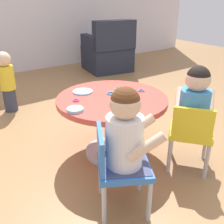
{
  "coord_description": "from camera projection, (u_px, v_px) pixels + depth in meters",
  "views": [
    {
      "loc": [
        -1.07,
        -1.52,
        1.22
      ],
      "look_at": [
        0.0,
        0.0,
        0.38
      ],
      "focal_mm": 41.89,
      "sensor_mm": 36.0,
      "label": 1
    }
  ],
  "objects": [
    {
      "name": "ground_plane",
      "position": [
        112.0,
        153.0,
        2.2
      ],
      "size": [
        10.0,
        10.0,
        0.0
      ],
      "primitive_type": "plane",
      "color": "#9E7247"
    },
    {
      "name": "craft_table",
      "position": [
        112.0,
        112.0,
        2.05
      ],
      "size": [
        0.85,
        0.85,
        0.5
      ],
      "color": "silver",
      "rests_on": "ground"
    },
    {
      "name": "child_chair_left",
      "position": [
        118.0,
        166.0,
        1.53
      ],
      "size": [
        0.41,
        0.41,
        0.54
      ],
      "color": "#B7B7BC",
      "rests_on": "ground"
    },
    {
      "name": "seated_child_left",
      "position": [
        126.0,
        131.0,
        1.44
      ],
      "size": [
        0.43,
        0.4,
        0.51
      ],
      "color": "#3F4772",
      "rests_on": "ground"
    },
    {
      "name": "child_chair_right",
      "position": [
        191.0,
        132.0,
        1.89
      ],
      "size": [
        0.42,
        0.42,
        0.54
      ],
      "color": "#B7B7BC",
      "rests_on": "ground"
    },
    {
      "name": "seated_child_right",
      "position": [
        195.0,
        101.0,
        1.83
      ],
      "size": [
        0.44,
        0.43,
        0.51
      ],
      "color": "#3F4772",
      "rests_on": "ground"
    },
    {
      "name": "armchair_dark",
      "position": [
        108.0,
        53.0,
        4.43
      ],
      "size": [
        0.81,
        0.82,
        0.85
      ],
      "color": "#232838",
      "rests_on": "ground"
    },
    {
      "name": "toddler_standing",
      "position": [
        7.0,
        80.0,
        2.85
      ],
      "size": [
        0.17,
        0.17,
        0.67
      ],
      "color": "#33384C",
      "rests_on": "ground"
    },
    {
      "name": "rolling_pin",
      "position": [
        116.0,
        100.0,
        1.87
      ],
      "size": [
        0.17,
        0.18,
        0.05
      ],
      "color": "#D83F3F",
      "rests_on": "craft_table"
    },
    {
      "name": "craft_scissors",
      "position": [
        120.0,
        89.0,
        2.15
      ],
      "size": [
        0.13,
        0.13,
        0.01
      ],
      "color": "silver",
      "rests_on": "craft_table"
    },
    {
      "name": "playdough_blob_0",
      "position": [
        83.0,
        92.0,
        2.09
      ],
      "size": [
        0.16,
        0.16,
        0.01
      ],
      "primitive_type": "cylinder",
      "color": "#8CCCF2",
      "rests_on": "craft_table"
    },
    {
      "name": "playdough_blob_1",
      "position": [
        75.0,
        110.0,
        1.75
      ],
      "size": [
        0.11,
        0.11,
        0.02
      ],
      "primitive_type": "cylinder",
      "color": "#8CCCF2",
      "rests_on": "craft_table"
    },
    {
      "name": "cookie_cutter_0",
      "position": [
        141.0,
        90.0,
        2.12
      ],
      "size": [
        0.06,
        0.06,
        0.01
      ],
      "primitive_type": "torus",
      "color": "#3F99D8",
      "rests_on": "craft_table"
    },
    {
      "name": "cookie_cutter_1",
      "position": [
        76.0,
        100.0,
        1.92
      ],
      "size": [
        0.05,
        0.05,
        0.01
      ],
      "primitive_type": "torus",
      "color": "#D83FA5",
      "rests_on": "craft_table"
    },
    {
      "name": "cookie_cutter_2",
      "position": [
        110.0,
        93.0,
        2.05
      ],
      "size": [
        0.06,
        0.06,
        0.01
      ],
      "primitive_type": "torus",
      "color": "#3F99D8",
      "rests_on": "craft_table"
    },
    {
      "name": "cookie_cutter_3",
      "position": [
        117.0,
        96.0,
        2.0
      ],
      "size": [
        0.05,
        0.05,
        0.01
      ],
      "primitive_type": "torus",
      "color": "#3F99D8",
      "rests_on": "craft_table"
    }
  ]
}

